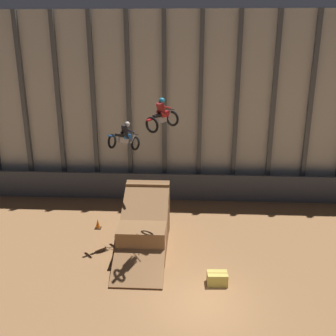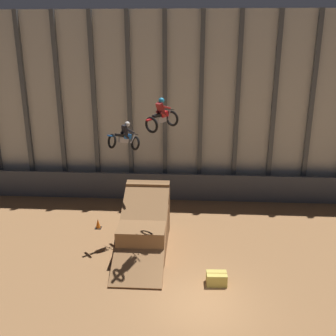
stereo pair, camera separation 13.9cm
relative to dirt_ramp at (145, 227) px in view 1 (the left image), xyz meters
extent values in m
plane|color=#996B42|center=(2.90, -4.84, -1.02)|extent=(60.00, 60.00, 0.00)
cube|color=beige|center=(2.90, 7.26, 5.06)|extent=(32.00, 0.12, 12.16)
cube|color=#4C5156|center=(-8.79, 7.06, 5.06)|extent=(0.28, 0.28, 12.16)
cube|color=#4C5156|center=(-6.45, 7.06, 5.06)|extent=(0.28, 0.28, 12.16)
cube|color=#4C5156|center=(-4.11, 7.06, 5.06)|extent=(0.28, 0.28, 12.16)
cube|color=#4C5156|center=(-1.78, 7.06, 5.06)|extent=(0.28, 0.28, 12.16)
cube|color=#4C5156|center=(0.56, 7.06, 5.06)|extent=(0.28, 0.28, 12.16)
cube|color=#4C5156|center=(2.90, 7.06, 5.06)|extent=(0.28, 0.28, 12.16)
cube|color=#4C5156|center=(5.24, 7.06, 5.06)|extent=(0.28, 0.28, 12.16)
cube|color=#4C5156|center=(7.58, 7.06, 5.06)|extent=(0.28, 0.28, 12.16)
cube|color=#4C5156|center=(9.92, 7.06, 5.06)|extent=(0.28, 0.28, 12.16)
cube|color=#474C56|center=(2.90, 6.26, -0.12)|extent=(31.36, 0.20, 1.82)
cube|color=olive|center=(0.00, -0.15, -0.16)|extent=(2.34, 4.09, 1.72)
cube|color=olive|center=(0.00, 1.65, 0.41)|extent=(2.39, 0.50, 2.87)
cube|color=#996B42|center=(0.00, -1.03, 0.41)|extent=(2.39, 5.94, 3.05)
torus|color=black|center=(-0.55, 1.05, 4.23)|extent=(0.69, 0.73, 0.74)
torus|color=black|center=(-1.58, 0.15, 4.56)|extent=(0.69, 0.73, 0.74)
cube|color=#B7B7BC|center=(-1.08, 0.59, 4.52)|extent=(0.55, 0.51, 0.39)
cube|color=blue|center=(-0.92, 0.72, 4.68)|extent=(0.50, 0.47, 0.34)
cube|color=black|center=(-1.21, 0.47, 4.79)|extent=(0.54, 0.50, 0.25)
cube|color=blue|center=(-1.61, 0.13, 4.83)|extent=(0.37, 0.34, 0.14)
cylinder|color=#B7B7BC|center=(-0.64, 0.97, 4.51)|extent=(0.31, 0.28, 0.48)
cylinder|color=black|center=(-0.63, 0.98, 4.75)|extent=(0.56, 0.41, 0.04)
cube|color=black|center=(-1.02, 0.64, 5.02)|extent=(0.35, 0.36, 0.51)
sphere|color=silver|center=(-0.89, 0.76, 5.31)|extent=(0.41, 0.40, 0.31)
cylinder|color=black|center=(-1.10, 0.73, 4.75)|extent=(0.34, 0.32, 0.39)
cylinder|color=black|center=(-0.94, 0.55, 4.75)|extent=(0.34, 0.32, 0.39)
cylinder|color=black|center=(-0.94, 0.92, 4.98)|extent=(0.41, 0.37, 0.35)
cylinder|color=black|center=(-0.73, 0.68, 4.98)|extent=(0.41, 0.37, 0.35)
torus|color=black|center=(1.44, -0.68, 5.89)|extent=(0.68, 0.55, 0.74)
torus|color=black|center=(0.61, -1.80, 5.81)|extent=(0.68, 0.55, 0.74)
cube|color=#B7B7BC|center=(0.99, -1.28, 5.97)|extent=(0.46, 0.54, 0.31)
cube|color=red|center=(1.08, -1.16, 6.18)|extent=(0.43, 0.48, 0.26)
cube|color=black|center=(0.84, -1.48, 6.18)|extent=(0.46, 0.55, 0.15)
cube|color=red|center=(0.54, -1.89, 6.07)|extent=(0.33, 0.38, 0.08)
cylinder|color=#B7B7BC|center=(1.32, -0.83, 6.12)|extent=(0.18, 0.22, 0.54)
cylinder|color=black|center=(1.29, -0.87, 6.36)|extent=(0.53, 0.45, 0.04)
cube|color=maroon|center=(0.95, -1.33, 6.47)|extent=(0.43, 0.45, 0.53)
sphere|color=#2393CC|center=(1.00, -1.26, 6.79)|extent=(0.37, 0.37, 0.27)
cylinder|color=maroon|center=(0.90, -1.20, 6.21)|extent=(0.33, 0.40, 0.31)
cylinder|color=maroon|center=(1.09, -1.34, 6.21)|extent=(0.33, 0.40, 0.31)
cylinder|color=maroon|center=(0.97, -1.04, 6.50)|extent=(0.37, 0.47, 0.23)
cylinder|color=maroon|center=(1.22, -1.23, 6.50)|extent=(0.37, 0.47, 0.23)
cube|color=black|center=(-2.94, 1.69, -1.01)|extent=(0.36, 0.36, 0.03)
cone|color=orange|center=(-2.94, 1.69, -0.72)|extent=(0.28, 0.28, 0.55)
cube|color=#CCB751|center=(3.58, -3.37, -0.74)|extent=(0.92, 0.64, 0.56)
cube|color=#996623|center=(3.58, -3.37, -0.74)|extent=(0.91, 0.08, 0.57)
camera|label=1|loc=(2.24, -18.49, 9.34)|focal=42.00mm
camera|label=2|loc=(2.38, -18.48, 9.34)|focal=42.00mm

